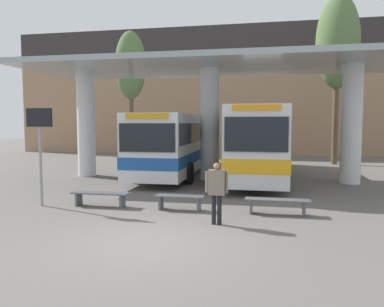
{
  "coord_description": "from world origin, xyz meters",
  "views": [
    {
      "loc": [
        2.63,
        -8.0,
        2.71
      ],
      "look_at": [
        0.0,
        5.39,
        1.6
      ],
      "focal_mm": 35.0,
      "sensor_mm": 36.0,
      "label": 1
    }
  ],
  "objects": [
    {
      "name": "ground_plane",
      "position": [
        0.0,
        0.0,
        0.0
      ],
      "size": [
        100.0,
        100.0,
        0.0
      ],
      "primitive_type": "plane",
      "color": "#605B56"
    },
    {
      "name": "poplar_tree_behind_right",
      "position": [
        -6.94,
        17.85,
        6.75
      ],
      "size": [
        2.2,
        2.2,
        9.27
      ],
      "color": "brown",
      "rests_on": "ground_plane"
    },
    {
      "name": "townhouse_backdrop",
      "position": [
        0.0,
        24.27,
        6.35
      ],
      "size": [
        40.0,
        0.58,
        10.97
      ],
      "color": "#9E7A5B",
      "rests_on": "ground_plane"
    },
    {
      "name": "poplar_tree_behind_left",
      "position": [
        7.13,
        18.01,
        7.87
      ],
      "size": [
        2.75,
        2.75,
        10.99
      ],
      "color": "brown",
      "rests_on": "ground_plane"
    },
    {
      "name": "waiting_bench_far_platform",
      "position": [
        3.01,
        3.21,
        0.35
      ],
      "size": [
        1.91,
        0.44,
        0.46
      ],
      "color": "#4C5156",
      "rests_on": "ground_plane"
    },
    {
      "name": "pedestrian_waiting",
      "position": [
        1.38,
        1.78,
        1.01
      ],
      "size": [
        0.61,
        0.25,
        1.66
      ],
      "rotation": [
        0.0,
        0.0,
        0.02
      ],
      "color": "black",
      "rests_on": "ground_plane"
    },
    {
      "name": "waiting_bench_near_pillar",
      "position": [
        -2.62,
        3.21,
        0.35
      ],
      "size": [
        1.9,
        0.44,
        0.46
      ],
      "color": "#4C5156",
      "rests_on": "ground_plane"
    },
    {
      "name": "station_canopy",
      "position": [
        0.0,
        9.8,
        4.56
      ],
      "size": [
        17.8,
        6.57,
        5.55
      ],
      "color": "silver",
      "rests_on": "ground_plane"
    },
    {
      "name": "transit_bus_center_bay",
      "position": [
        2.32,
        11.39,
        1.88
      ],
      "size": [
        2.71,
        12.27,
        3.39
      ],
      "rotation": [
        0.0,
        0.0,
        3.14
      ],
      "color": "silver",
      "rests_on": "ground_plane"
    },
    {
      "name": "transit_bus_left_bay",
      "position": [
        -1.95,
        11.77,
        1.75
      ],
      "size": [
        2.8,
        11.71,
        3.13
      ],
      "rotation": [
        0.0,
        0.0,
        3.15
      ],
      "color": "silver",
      "rests_on": "ground_plane"
    },
    {
      "name": "info_sign_platform",
      "position": [
        -4.55,
        2.94,
        2.26
      ],
      "size": [
        0.9,
        0.09,
        3.19
      ],
      "color": "gray",
      "rests_on": "ground_plane"
    },
    {
      "name": "waiting_bench_mid_platform",
      "position": [
        0.04,
        3.21,
        0.34
      ],
      "size": [
        1.52,
        0.44,
        0.46
      ],
      "color": "#4C5156",
      "rests_on": "ground_plane"
    }
  ]
}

